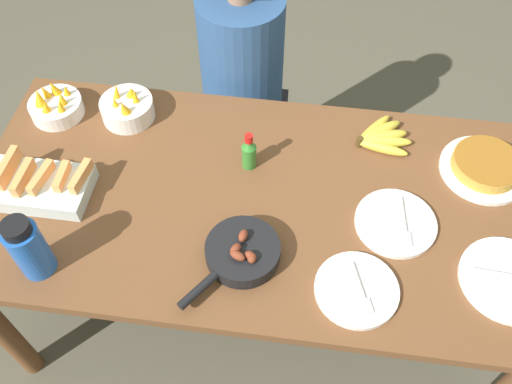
{
  "coord_description": "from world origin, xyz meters",
  "views": [
    {
      "loc": [
        0.13,
        -0.94,
        2.02
      ],
      "look_at": [
        0.0,
        0.0,
        0.75
      ],
      "focal_mm": 38.0,
      "sensor_mm": 36.0,
      "label": 1
    }
  ],
  "objects_px": {
    "banana_bunch": "(380,137)",
    "hot_sauce_bottle": "(249,153)",
    "skillet": "(242,253)",
    "empty_plate_near_front": "(508,280)",
    "water_bottle": "(28,248)",
    "fruit_bowl_citrus": "(127,108)",
    "empty_plate_far_left": "(357,290)",
    "empty_plate_far_right": "(396,223)",
    "melon_tray": "(36,185)",
    "fruit_bowl_mango": "(56,106)",
    "person_figure": "(243,103)",
    "frittata_plate_center": "(485,166)"
  },
  "relations": [
    {
      "from": "melon_tray",
      "to": "person_figure",
      "type": "height_order",
      "value": "person_figure"
    },
    {
      "from": "empty_plate_far_right",
      "to": "water_bottle",
      "type": "distance_m",
      "value": 1.0
    },
    {
      "from": "skillet",
      "to": "water_bottle",
      "type": "height_order",
      "value": "water_bottle"
    },
    {
      "from": "fruit_bowl_citrus",
      "to": "water_bottle",
      "type": "xyz_separation_m",
      "value": [
        -0.08,
        -0.59,
        0.06
      ]
    },
    {
      "from": "melon_tray",
      "to": "fruit_bowl_citrus",
      "type": "height_order",
      "value": "fruit_bowl_citrus"
    },
    {
      "from": "skillet",
      "to": "empty_plate_far_left",
      "type": "xyz_separation_m",
      "value": [
        0.31,
        -0.06,
        -0.02
      ]
    },
    {
      "from": "empty_plate_far_right",
      "to": "person_figure",
      "type": "bearing_deg",
      "value": 129.63
    },
    {
      "from": "empty_plate_far_right",
      "to": "empty_plate_near_front",
      "type": "bearing_deg",
      "value": -25.93
    },
    {
      "from": "frittata_plate_center",
      "to": "water_bottle",
      "type": "bearing_deg",
      "value": -157.68
    },
    {
      "from": "melon_tray",
      "to": "empty_plate_far_left",
      "type": "relative_size",
      "value": 1.39
    },
    {
      "from": "frittata_plate_center",
      "to": "hot_sauce_bottle",
      "type": "xyz_separation_m",
      "value": [
        -0.72,
        -0.07,
        0.03
      ]
    },
    {
      "from": "fruit_bowl_citrus",
      "to": "skillet",
      "type": "bearing_deg",
      "value": -46.91
    },
    {
      "from": "banana_bunch",
      "to": "frittata_plate_center",
      "type": "bearing_deg",
      "value": -14.46
    },
    {
      "from": "empty_plate_far_left",
      "to": "fruit_bowl_citrus",
      "type": "relative_size",
      "value": 1.28
    },
    {
      "from": "melon_tray",
      "to": "frittata_plate_center",
      "type": "distance_m",
      "value": 1.35
    },
    {
      "from": "frittata_plate_center",
      "to": "empty_plate_near_front",
      "type": "xyz_separation_m",
      "value": [
        0.02,
        -0.38,
        -0.02
      ]
    },
    {
      "from": "skillet",
      "to": "empty_plate_near_front",
      "type": "xyz_separation_m",
      "value": [
        0.71,
        0.03,
        -0.02
      ]
    },
    {
      "from": "empty_plate_far_left",
      "to": "fruit_bowl_mango",
      "type": "distance_m",
      "value": 1.14
    },
    {
      "from": "empty_plate_near_front",
      "to": "water_bottle",
      "type": "relative_size",
      "value": 1.27
    },
    {
      "from": "fruit_bowl_mango",
      "to": "water_bottle",
      "type": "bearing_deg",
      "value": -74.62
    },
    {
      "from": "fruit_bowl_citrus",
      "to": "water_bottle",
      "type": "height_order",
      "value": "water_bottle"
    },
    {
      "from": "banana_bunch",
      "to": "empty_plate_far_left",
      "type": "relative_size",
      "value": 0.84
    },
    {
      "from": "skillet",
      "to": "frittata_plate_center",
      "type": "xyz_separation_m",
      "value": [
        0.69,
        0.41,
        -0.0
      ]
    },
    {
      "from": "water_bottle",
      "to": "hot_sauce_bottle",
      "type": "height_order",
      "value": "water_bottle"
    },
    {
      "from": "empty_plate_far_left",
      "to": "banana_bunch",
      "type": "bearing_deg",
      "value": 83.8
    },
    {
      "from": "frittata_plate_center",
      "to": "fruit_bowl_citrus",
      "type": "distance_m",
      "value": 1.15
    },
    {
      "from": "empty_plate_far_left",
      "to": "water_bottle",
      "type": "distance_m",
      "value": 0.86
    },
    {
      "from": "water_bottle",
      "to": "person_figure",
      "type": "bearing_deg",
      "value": 66.14
    },
    {
      "from": "fruit_bowl_mango",
      "to": "water_bottle",
      "type": "height_order",
      "value": "water_bottle"
    },
    {
      "from": "empty_plate_far_right",
      "to": "person_figure",
      "type": "height_order",
      "value": "person_figure"
    },
    {
      "from": "melon_tray",
      "to": "empty_plate_far_left",
      "type": "height_order",
      "value": "melon_tray"
    },
    {
      "from": "frittata_plate_center",
      "to": "empty_plate_far_left",
      "type": "distance_m",
      "value": 0.6
    },
    {
      "from": "frittata_plate_center",
      "to": "skillet",
      "type": "bearing_deg",
      "value": -149.6
    },
    {
      "from": "fruit_bowl_mango",
      "to": "fruit_bowl_citrus",
      "type": "bearing_deg",
      "value": 4.41
    },
    {
      "from": "skillet",
      "to": "hot_sauce_bottle",
      "type": "bearing_deg",
      "value": -139.97
    },
    {
      "from": "hot_sauce_bottle",
      "to": "empty_plate_far_left",
      "type": "bearing_deg",
      "value": -48.69
    },
    {
      "from": "empty_plate_far_left",
      "to": "empty_plate_far_right",
      "type": "relative_size",
      "value": 0.96
    },
    {
      "from": "fruit_bowl_citrus",
      "to": "empty_plate_near_front",
      "type": "bearing_deg",
      "value": -21.46
    },
    {
      "from": "water_bottle",
      "to": "hot_sauce_bottle",
      "type": "xyz_separation_m",
      "value": [
        0.51,
        0.43,
        -0.04
      ]
    },
    {
      "from": "banana_bunch",
      "to": "water_bottle",
      "type": "bearing_deg",
      "value": -147.24
    },
    {
      "from": "banana_bunch",
      "to": "hot_sauce_bottle",
      "type": "distance_m",
      "value": 0.43
    },
    {
      "from": "banana_bunch",
      "to": "hot_sauce_bottle",
      "type": "xyz_separation_m",
      "value": [
        -0.4,
        -0.16,
        0.04
      ]
    },
    {
      "from": "empty_plate_far_left",
      "to": "person_figure",
      "type": "height_order",
      "value": "person_figure"
    },
    {
      "from": "water_bottle",
      "to": "empty_plate_far_right",
      "type": "bearing_deg",
      "value": 15.7
    },
    {
      "from": "person_figure",
      "to": "water_bottle",
      "type": "bearing_deg",
      "value": -113.86
    },
    {
      "from": "person_figure",
      "to": "banana_bunch",
      "type": "bearing_deg",
      "value": -34.4
    },
    {
      "from": "frittata_plate_center",
      "to": "person_figure",
      "type": "distance_m",
      "value": 0.95
    },
    {
      "from": "banana_bunch",
      "to": "water_bottle",
      "type": "xyz_separation_m",
      "value": [
        -0.91,
        -0.59,
        0.08
      ]
    },
    {
      "from": "empty_plate_far_right",
      "to": "fruit_bowl_citrus",
      "type": "xyz_separation_m",
      "value": [
        -0.87,
        0.32,
        0.03
      ]
    },
    {
      "from": "skillet",
      "to": "frittata_plate_center",
      "type": "relative_size",
      "value": 1.1
    }
  ]
}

